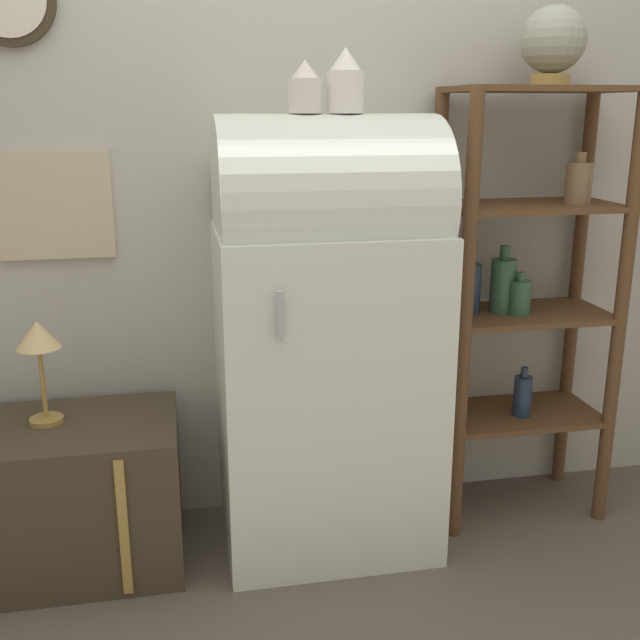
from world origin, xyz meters
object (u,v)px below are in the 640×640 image
(refrigerator, at_px, (327,335))
(vase_left, at_px, (305,89))
(vase_center, at_px, (345,83))
(desk_lamp, at_px, (39,345))
(suitcase_trunk, at_px, (62,496))
(globe, at_px, (553,42))

(refrigerator, xyz_separation_m, vase_left, (-0.07, -0.00, 0.81))
(refrigerator, bearing_deg, vase_center, 2.04)
(desk_lamp, bearing_deg, suitcase_trunk, -52.68)
(refrigerator, xyz_separation_m, globe, (0.80, 0.08, 0.97))
(refrigerator, relative_size, desk_lamp, 4.32)
(refrigerator, height_order, suitcase_trunk, refrigerator)
(globe, height_order, vase_left, globe)
(suitcase_trunk, relative_size, globe, 3.02)
(desk_lamp, bearing_deg, globe, 1.68)
(refrigerator, bearing_deg, suitcase_trunk, -179.81)
(globe, bearing_deg, vase_center, -173.67)
(suitcase_trunk, bearing_deg, vase_left, -0.01)
(vase_left, bearing_deg, globe, 5.74)
(suitcase_trunk, bearing_deg, vase_center, 0.30)
(vase_left, bearing_deg, desk_lamp, 177.62)
(desk_lamp, bearing_deg, vase_left, -2.38)
(refrigerator, relative_size, vase_left, 9.37)
(refrigerator, height_order, globe, globe)
(globe, distance_m, desk_lamp, 1.99)
(globe, bearing_deg, refrigerator, -173.98)
(vase_left, height_order, vase_center, vase_center)
(vase_left, height_order, desk_lamp, vase_left)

